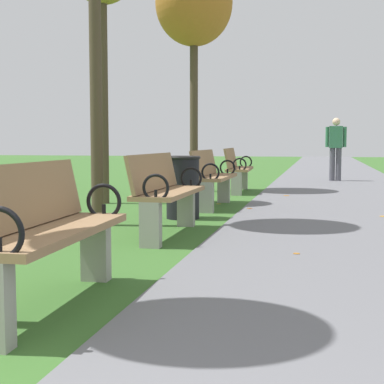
% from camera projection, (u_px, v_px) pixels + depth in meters
% --- Properties ---
extents(paved_walkway, '(3.13, 44.00, 0.02)m').
position_uv_depth(paved_walkway, '(334.00, 175.00, 17.91)').
color(paved_walkway, slate).
rests_on(paved_walkway, ground).
extents(park_bench_2, '(0.52, 1.61, 0.90)m').
position_uv_depth(park_bench_2, '(45.00, 231.00, 3.58)').
color(park_bench_2, '#93704C').
rests_on(park_bench_2, ground).
extents(park_bench_3, '(0.48, 1.60, 0.90)m').
position_uv_depth(park_bench_3, '(166.00, 192.00, 6.37)').
color(park_bench_3, '#93704C').
rests_on(park_bench_3, ground).
extents(park_bench_4, '(0.48, 1.60, 0.90)m').
position_uv_depth(park_bench_4, '(213.00, 176.00, 9.14)').
color(park_bench_4, '#93704C').
rests_on(park_bench_4, ground).
extents(park_bench_5, '(0.54, 1.62, 0.90)m').
position_uv_depth(park_bench_5, '(237.00, 168.00, 11.87)').
color(park_bench_5, '#93704C').
rests_on(park_bench_5, ground).
extents(tree_5, '(1.57, 1.57, 4.71)m').
position_uv_depth(tree_5, '(194.00, 5.00, 11.83)').
color(tree_5, '#4C3D2D').
rests_on(tree_5, ground).
extents(pedestrian_walking, '(0.53, 0.23, 1.62)m').
position_uv_depth(pedestrian_walking, '(336.00, 146.00, 15.01)').
color(pedestrian_walking, '#4C4C56').
rests_on(pedestrian_walking, paved_walkway).
extents(trash_bin, '(0.48, 0.48, 0.84)m').
position_uv_depth(trash_bin, '(183.00, 187.00, 7.80)').
color(trash_bin, black).
rests_on(trash_bin, ground).
extents(scattered_leaves, '(5.43, 14.59, 0.02)m').
position_uv_depth(scattered_leaves, '(241.00, 210.00, 8.69)').
color(scattered_leaves, '#93511E').
rests_on(scattered_leaves, ground).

